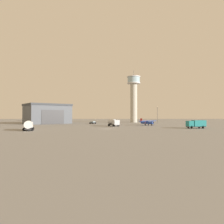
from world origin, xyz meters
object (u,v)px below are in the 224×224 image
airplane_blue (147,122)px  light_post_centre (157,113)px  control_tower (134,94)px  truck_fuel_tanker_white (28,125)px  truck_fuel_tanker_silver (113,122)px  car_black (93,123)px  truck_box_teal (196,124)px

airplane_blue → light_post_centre: 28.42m
airplane_blue → control_tower: bearing=141.5°
truck_fuel_tanker_white → truck_fuel_tanker_silver: truck_fuel_tanker_white is taller
control_tower → truck_fuel_tanker_silver: (-14.51, -46.83, -16.90)m
airplane_blue → truck_fuel_tanker_silver: 17.59m
car_black → truck_fuel_tanker_white: bearing=7.5°
control_tower → airplane_blue: (1.29, -39.12, -17.11)m
truck_fuel_tanker_white → control_tower: bearing=-49.1°
airplane_blue → light_post_centre: size_ratio=0.92×
truck_box_teal → light_post_centre: bearing=-95.6°
truck_fuel_tanker_silver → light_post_centre: light_post_centre is taller
truck_fuel_tanker_silver → truck_box_teal: truck_fuel_tanker_silver is taller
truck_fuel_tanker_white → truck_fuel_tanker_silver: size_ratio=1.10×
control_tower → light_post_centre: (12.33, -13.31, -12.74)m
car_black → airplane_blue: bearing=84.2°
truck_fuel_tanker_silver → truck_fuel_tanker_white: bearing=-74.4°
truck_fuel_tanker_silver → truck_box_teal: size_ratio=1.01×
airplane_blue → light_post_centre: (11.04, 25.82, 4.37)m
truck_fuel_tanker_white → car_black: truck_fuel_tanker_white is taller
control_tower → truck_fuel_tanker_white: 83.24m
car_black → light_post_centre: 38.96m
control_tower → truck_box_teal: control_tower is taller
airplane_blue → truck_fuel_tanker_white: (-42.23, -31.35, 0.19)m
car_black → truck_fuel_tanker_silver: bearing=49.7°
truck_fuel_tanker_silver → light_post_centre: bearing=115.1°
airplane_blue → truck_box_teal: (13.17, -22.36, 0.16)m
truck_box_teal → light_post_centre: light_post_centre is taller
control_tower → light_post_centre: bearing=-47.2°
truck_fuel_tanker_white → truck_box_teal: 56.13m
light_post_centre → truck_fuel_tanker_silver: bearing=-128.7°
airplane_blue → car_black: (-26.39, 16.29, -0.74)m
control_tower → airplane_blue: bearing=-88.1°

